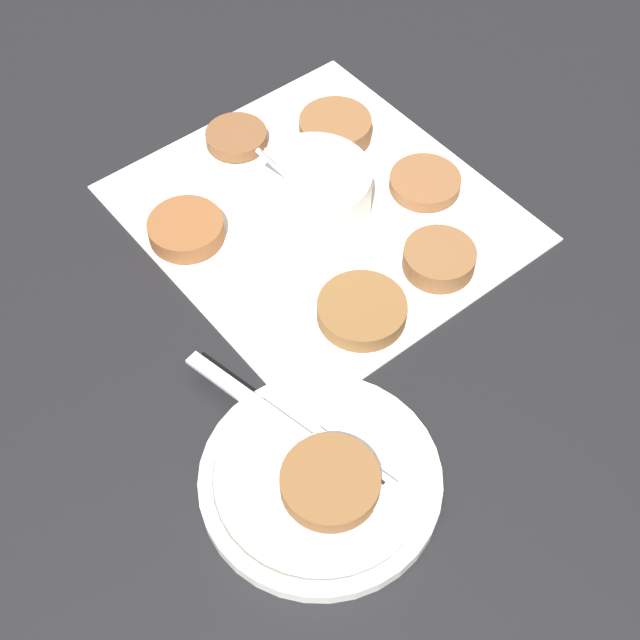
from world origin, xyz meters
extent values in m
plane|color=black|center=(0.00, 0.00, 0.00)|extent=(4.00, 4.00, 0.00)
cube|color=white|center=(-0.01, -0.01, 0.00)|extent=(0.38, 0.36, 0.00)
cylinder|color=white|center=(0.00, -0.01, 0.03)|extent=(0.11, 0.11, 0.05)
cylinder|color=#C65123|center=(0.00, -0.01, 0.02)|extent=(0.09, 0.09, 0.03)
cone|color=white|center=(0.05, -0.01, 0.05)|extent=(0.02, 0.02, 0.02)
cylinder|color=silver|center=(0.01, 0.02, 0.06)|extent=(0.03, 0.05, 0.08)
cylinder|color=brown|center=(-0.11, 0.06, 0.01)|extent=(0.08, 0.08, 0.02)
cylinder|color=brown|center=(0.12, -0.03, 0.01)|extent=(0.06, 0.06, 0.01)
cylinder|color=brown|center=(-0.06, -0.10, 0.01)|extent=(0.07, 0.07, 0.01)
cylinder|color=brown|center=(0.05, -0.10, 0.01)|extent=(0.07, 0.07, 0.02)
cylinder|color=brown|center=(0.07, 0.10, 0.01)|extent=(0.07, 0.07, 0.02)
cylinder|color=brown|center=(-0.13, -0.03, 0.01)|extent=(0.06, 0.06, 0.02)
cylinder|color=white|center=(-0.19, 0.20, 0.01)|extent=(0.18, 0.18, 0.01)
torus|color=white|center=(-0.19, 0.20, 0.01)|extent=(0.18, 0.18, 0.01)
cylinder|color=brown|center=(-0.20, 0.21, 0.03)|extent=(0.07, 0.07, 0.01)
cube|color=silver|center=(-0.10, 0.19, 0.02)|extent=(0.12, 0.02, 0.00)
cube|color=silver|center=(-0.20, 0.19, 0.02)|extent=(0.08, 0.03, 0.00)
cube|color=black|center=(-0.20, 0.20, 0.02)|extent=(0.06, 0.00, 0.00)
cube|color=black|center=(-0.20, 0.19, 0.02)|extent=(0.06, 0.00, 0.00)
cube|color=black|center=(-0.20, 0.18, 0.02)|extent=(0.06, 0.00, 0.00)
camera|label=1|loc=(-0.39, 0.43, 0.62)|focal=50.00mm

